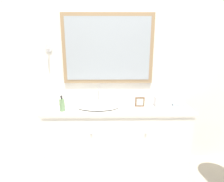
{
  "coord_description": "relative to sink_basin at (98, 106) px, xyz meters",
  "views": [
    {
      "loc": [
        -0.1,
        -2.02,
        1.74
      ],
      "look_at": [
        -0.07,
        0.28,
        1.1
      ],
      "focal_mm": 32.0,
      "sensor_mm": 36.0,
      "label": 1
    }
  ],
  "objects": [
    {
      "name": "hand_towel_far_corner",
      "position": [
        -0.5,
        0.12,
        -0.0
      ],
      "size": [
        0.19,
        0.12,
        0.04
      ],
      "color": "silver",
      "rests_on": "vanity_counter"
    },
    {
      "name": "appliance_box",
      "position": [
        0.79,
        0.03,
        0.04
      ],
      "size": [
        0.2,
        0.13,
        0.12
      ],
      "color": "#BCBCC1",
      "rests_on": "vanity_counter"
    },
    {
      "name": "hand_towel_near_sink",
      "position": [
        0.99,
        0.08,
        -0.0
      ],
      "size": [
        0.15,
        0.14,
        0.03
      ],
      "color": "#A8B7C6",
      "rests_on": "vanity_counter"
    },
    {
      "name": "picture_frame",
      "position": [
        0.51,
        0.02,
        0.04
      ],
      "size": [
        0.12,
        0.01,
        0.12
      ],
      "color": "brown",
      "rests_on": "vanity_counter"
    },
    {
      "name": "vanity_counter",
      "position": [
        0.24,
        0.02,
        -0.47
      ],
      "size": [
        1.76,
        0.56,
        0.9
      ],
      "color": "white",
      "rests_on": "ground_plane"
    },
    {
      "name": "wall_back",
      "position": [
        0.23,
        0.32,
        0.37
      ],
      "size": [
        8.0,
        0.18,
        2.55
      ],
      "color": "white",
      "rests_on": "ground_plane"
    },
    {
      "name": "sink_basin",
      "position": [
        0.0,
        0.0,
        0.0
      ],
      "size": [
        0.51,
        0.36,
        0.2
      ],
      "color": "white",
      "rests_on": "vanity_counter"
    },
    {
      "name": "soap_bottle",
      "position": [
        -0.41,
        -0.11,
        0.06
      ],
      "size": [
        0.06,
        0.06,
        0.19
      ],
      "color": "#709966",
      "rests_on": "vanity_counter"
    }
  ]
}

